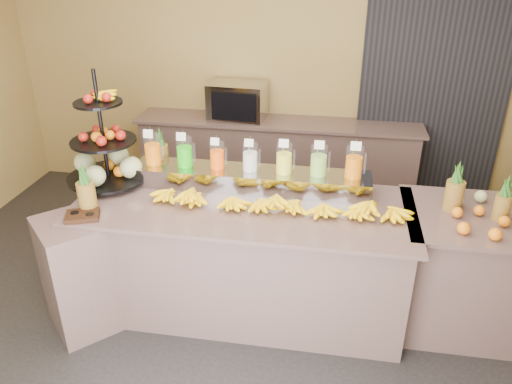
% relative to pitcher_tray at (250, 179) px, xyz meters
% --- Properties ---
extents(ground, '(6.00, 6.00, 0.00)m').
position_rel_pitcher_tray_xyz_m(ground, '(-0.00, -0.58, -1.01)').
color(ground, black).
rests_on(ground, ground).
extents(room_envelope, '(6.04, 5.02, 2.82)m').
position_rel_pitcher_tray_xyz_m(room_envelope, '(0.19, 0.21, 0.87)').
color(room_envelope, olive).
rests_on(room_envelope, ground).
extents(buffet_counter, '(2.75, 1.25, 0.93)m').
position_rel_pitcher_tray_xyz_m(buffet_counter, '(-0.12, -0.32, -0.54)').
color(buffet_counter, gray).
rests_on(buffet_counter, ground).
extents(right_counter, '(1.08, 0.88, 0.93)m').
position_rel_pitcher_tray_xyz_m(right_counter, '(1.70, -0.18, -0.54)').
color(right_counter, gray).
rests_on(right_counter, ground).
extents(back_ledge, '(3.10, 0.55, 0.93)m').
position_rel_pitcher_tray_xyz_m(back_ledge, '(-0.00, 1.67, -0.54)').
color(back_ledge, gray).
rests_on(back_ledge, ground).
extents(pitcher_tray, '(1.85, 0.30, 0.15)m').
position_rel_pitcher_tray_xyz_m(pitcher_tray, '(0.00, 0.00, 0.00)').
color(pitcher_tray, gray).
rests_on(pitcher_tray, buffet_counter).
extents(juice_pitcher_orange_a, '(0.13, 0.13, 0.32)m').
position_rel_pitcher_tray_xyz_m(juice_pitcher_orange_a, '(-0.78, -0.00, 0.18)').
color(juice_pitcher_orange_a, silver).
rests_on(juice_pitcher_orange_a, pitcher_tray).
extents(juice_pitcher_green, '(0.13, 0.13, 0.31)m').
position_rel_pitcher_tray_xyz_m(juice_pitcher_green, '(-0.52, -0.00, 0.18)').
color(juice_pitcher_green, silver).
rests_on(juice_pitcher_green, pitcher_tray).
extents(juice_pitcher_orange_b, '(0.12, 0.12, 0.28)m').
position_rel_pitcher_tray_xyz_m(juice_pitcher_orange_b, '(-0.26, -0.00, 0.17)').
color(juice_pitcher_orange_b, silver).
rests_on(juice_pitcher_orange_b, pitcher_tray).
extents(juice_pitcher_milk, '(0.12, 0.12, 0.29)m').
position_rel_pitcher_tray_xyz_m(juice_pitcher_milk, '(-0.00, -0.00, 0.17)').
color(juice_pitcher_milk, silver).
rests_on(juice_pitcher_milk, pitcher_tray).
extents(juice_pitcher_lemon, '(0.12, 0.13, 0.30)m').
position_rel_pitcher_tray_xyz_m(juice_pitcher_lemon, '(0.26, -0.00, 0.18)').
color(juice_pitcher_lemon, silver).
rests_on(juice_pitcher_lemon, pitcher_tray).
extents(juice_pitcher_lime, '(0.13, 0.13, 0.31)m').
position_rel_pitcher_tray_xyz_m(juice_pitcher_lime, '(0.52, -0.00, 0.18)').
color(juice_pitcher_lime, silver).
rests_on(juice_pitcher_lime, pitcher_tray).
extents(juice_pitcher_orange_c, '(0.13, 0.14, 0.32)m').
position_rel_pitcher_tray_xyz_m(juice_pitcher_orange_c, '(0.78, -0.00, 0.18)').
color(juice_pitcher_orange_c, silver).
rests_on(juice_pitcher_orange_c, pitcher_tray).
extents(banana_heap, '(1.90, 0.17, 0.16)m').
position_rel_pitcher_tray_xyz_m(banana_heap, '(0.25, -0.30, -0.01)').
color(banana_heap, yellow).
rests_on(banana_heap, buffet_counter).
extents(fruit_stand, '(0.73, 0.73, 0.91)m').
position_rel_pitcher_tray_xyz_m(fruit_stand, '(-1.09, -0.09, 0.16)').
color(fruit_stand, black).
rests_on(fruit_stand, buffet_counter).
extents(condiment_caddy, '(0.27, 0.24, 0.03)m').
position_rel_pitcher_tray_xyz_m(condiment_caddy, '(-1.07, -0.67, -0.06)').
color(condiment_caddy, black).
rests_on(condiment_caddy, buffet_counter).
extents(pineapple_left_a, '(0.13, 0.13, 0.38)m').
position_rel_pitcher_tray_xyz_m(pineapple_left_a, '(-1.08, -0.55, 0.06)').
color(pineapple_left_a, brown).
rests_on(pineapple_left_a, buffet_counter).
extents(pineapple_left_b, '(0.12, 0.12, 0.39)m').
position_rel_pitcher_tray_xyz_m(pineapple_left_b, '(-0.79, 0.21, 0.07)').
color(pineapple_left_b, brown).
rests_on(pineapple_left_b, buffet_counter).
extents(right_fruit_pile, '(0.42, 0.40, 0.22)m').
position_rel_pitcher_tray_xyz_m(right_fruit_pile, '(1.63, -0.25, -0.00)').
color(right_fruit_pile, brown).
rests_on(right_fruit_pile, right_counter).
extents(oven_warmer, '(0.62, 0.46, 0.40)m').
position_rel_pitcher_tray_xyz_m(oven_warmer, '(-0.44, 1.67, 0.12)').
color(oven_warmer, gray).
rests_on(oven_warmer, back_ledge).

